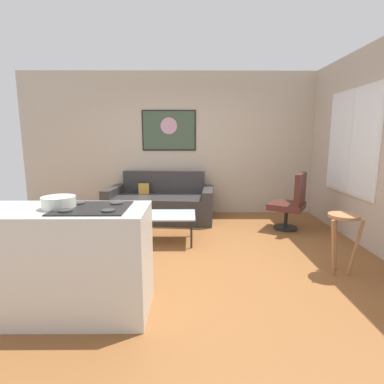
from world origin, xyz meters
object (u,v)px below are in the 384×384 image
Objects in this scene: mixing_bowl at (59,203)px; wall_painting at (169,130)px; couch at (161,204)px; armchair at (292,202)px; bar_stool at (343,228)px; coffee_table at (158,216)px.

wall_painting is (0.70, 3.60, 0.68)m from mixing_bowl.
couch is 2.36m from armchair.
armchair is 0.91× the size of wall_painting.
couch is at bearing 133.71° from bar_stool.
couch is 2.98× the size of bar_stool.
mixing_bowl reaches higher than armchair.
coffee_table is at bearing 70.62° from mixing_bowl.
wall_painting reaches higher than armchair.
mixing_bowl is 3.73m from wall_painting.
coffee_table is at bearing -91.82° from wall_painting.
couch reaches higher than bar_stool.
couch is 7.39× the size of mixing_bowl.
wall_painting reaches higher than couch.
mixing_bowl reaches higher than couch.
coffee_table is (0.08, -1.29, 0.10)m from couch.
bar_stool is (2.26, -2.37, 0.25)m from couch.
armchair is at bearing -29.54° from wall_painting.
couch is 1.47m from wall_painting.
couch is 1.30m from coffee_table.
armchair is (2.16, 0.59, 0.08)m from coffee_table.
coffee_table is 1.03× the size of wall_painting.
armchair is at bearing -17.39° from couch.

